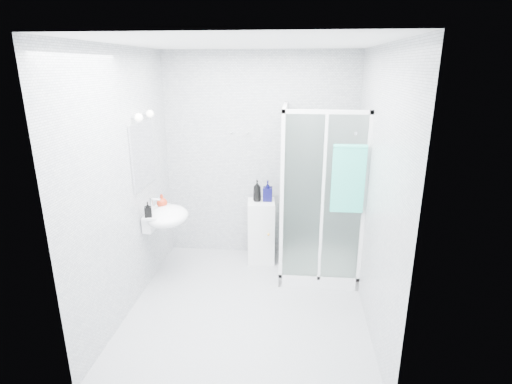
# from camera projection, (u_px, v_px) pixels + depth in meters

# --- Properties ---
(room) EXTENTS (2.40, 2.60, 2.60)m
(room) POSITION_uv_depth(u_px,v_px,m) (247.00, 188.00, 3.81)
(room) COLOR silver
(room) RESTS_ON ground
(shower_enclosure) EXTENTS (0.90, 0.95, 2.00)m
(shower_enclosure) POSITION_uv_depth(u_px,v_px,m) (311.00, 239.00, 4.73)
(shower_enclosure) COLOR white
(shower_enclosure) RESTS_ON ground
(wall_basin) EXTENTS (0.46, 0.56, 0.35)m
(wall_basin) POSITION_uv_depth(u_px,v_px,m) (165.00, 216.00, 4.48)
(wall_basin) COLOR white
(wall_basin) RESTS_ON ground
(mirror) EXTENTS (0.02, 0.60, 0.70)m
(mirror) POSITION_uv_depth(u_px,v_px,m) (143.00, 155.00, 4.29)
(mirror) COLOR white
(mirror) RESTS_ON room
(vanity_lights) EXTENTS (0.10, 0.40, 0.08)m
(vanity_lights) POSITION_uv_depth(u_px,v_px,m) (144.00, 115.00, 4.16)
(vanity_lights) COLOR silver
(vanity_lights) RESTS_ON room
(wall_hooks) EXTENTS (0.23, 0.06, 0.03)m
(wall_hooks) POSITION_uv_depth(u_px,v_px,m) (239.00, 133.00, 4.93)
(wall_hooks) COLOR silver
(wall_hooks) RESTS_ON room
(storage_cabinet) EXTENTS (0.36, 0.37, 0.81)m
(storage_cabinet) POSITION_uv_depth(u_px,v_px,m) (261.00, 232.00, 5.06)
(storage_cabinet) COLOR white
(storage_cabinet) RESTS_ON ground
(hand_towel) EXTENTS (0.33, 0.05, 0.71)m
(hand_towel) POSITION_uv_depth(u_px,v_px,m) (348.00, 177.00, 4.05)
(hand_towel) COLOR #34C6AC
(hand_towel) RESTS_ON shower_enclosure
(shampoo_bottle_a) EXTENTS (0.13, 0.13, 0.27)m
(shampoo_bottle_a) POSITION_uv_depth(u_px,v_px,m) (257.00, 191.00, 4.92)
(shampoo_bottle_a) COLOR black
(shampoo_bottle_a) RESTS_ON storage_cabinet
(shampoo_bottle_b) EXTENTS (0.12, 0.12, 0.25)m
(shampoo_bottle_b) POSITION_uv_depth(u_px,v_px,m) (268.00, 191.00, 4.94)
(shampoo_bottle_b) COLOR #0B0A3F
(shampoo_bottle_b) RESTS_ON storage_cabinet
(soap_dispenser_orange) EXTENTS (0.16, 0.16, 0.16)m
(soap_dispenser_orange) POSITION_uv_depth(u_px,v_px,m) (162.00, 201.00, 4.55)
(soap_dispenser_orange) COLOR #B32E15
(soap_dispenser_orange) RESTS_ON wall_basin
(soap_dispenser_black) EXTENTS (0.10, 0.10, 0.17)m
(soap_dispenser_black) POSITION_uv_depth(u_px,v_px,m) (148.00, 209.00, 4.27)
(soap_dispenser_black) COLOR black
(soap_dispenser_black) RESTS_ON wall_basin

